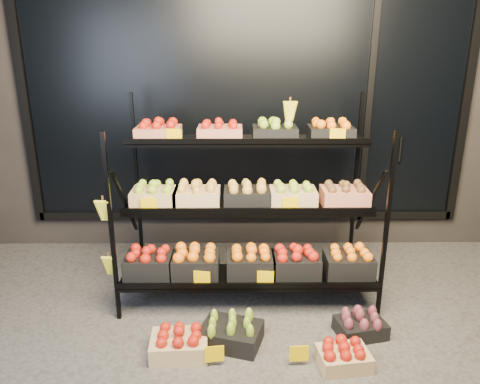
{
  "coord_description": "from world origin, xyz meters",
  "views": [
    {
      "loc": [
        -0.09,
        -3.03,
        2.12
      ],
      "look_at": [
        -0.07,
        0.55,
        0.93
      ],
      "focal_mm": 35.0,
      "sensor_mm": 36.0,
      "label": 1
    }
  ],
  "objects_px": {
    "display_rack": "(246,206)",
    "floor_crate_midleft": "(231,332)",
    "floor_crate_midright": "(344,355)",
    "floor_crate_left": "(179,343)"
  },
  "relations": [
    {
      "from": "display_rack",
      "to": "floor_crate_midleft",
      "type": "relative_size",
      "value": 4.43
    },
    {
      "from": "display_rack",
      "to": "floor_crate_midright",
      "type": "bearing_deg",
      "value": -57.31
    },
    {
      "from": "display_rack",
      "to": "floor_crate_left",
      "type": "xyz_separation_m",
      "value": [
        -0.48,
        -0.87,
        -0.69
      ]
    },
    {
      "from": "display_rack",
      "to": "floor_crate_left",
      "type": "bearing_deg",
      "value": -119.07
    },
    {
      "from": "floor_crate_left",
      "to": "floor_crate_midright",
      "type": "relative_size",
      "value": 1.11
    },
    {
      "from": "display_rack",
      "to": "floor_crate_left",
      "type": "relative_size",
      "value": 5.36
    },
    {
      "from": "display_rack",
      "to": "floor_crate_midleft",
      "type": "bearing_deg",
      "value": -99.08
    },
    {
      "from": "display_rack",
      "to": "floor_crate_midright",
      "type": "relative_size",
      "value": 5.92
    },
    {
      "from": "floor_crate_midleft",
      "to": "floor_crate_midright",
      "type": "distance_m",
      "value": 0.8
    },
    {
      "from": "floor_crate_left",
      "to": "floor_crate_midright",
      "type": "height_order",
      "value": "floor_crate_left"
    }
  ]
}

